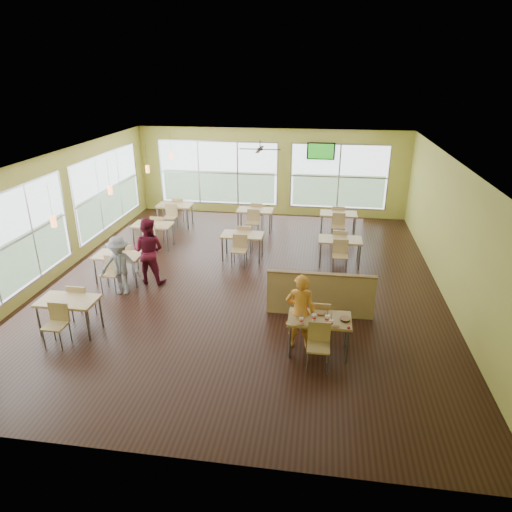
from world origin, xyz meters
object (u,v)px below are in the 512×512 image
main_table (319,323)px  half_wall_divider (320,294)px  food_basket (345,319)px  man_plaid (300,312)px

main_table → half_wall_divider: (0.00, 1.45, -0.11)m
main_table → food_basket: 0.50m
main_table → man_plaid: man_plaid is taller
half_wall_divider → main_table: bearing=-90.0°
main_table → half_wall_divider: half_wall_divider is taller
man_plaid → food_basket: man_plaid is taller
half_wall_divider → man_plaid: size_ratio=1.51×
main_table → food_basket: main_table is taller
main_table → man_plaid: size_ratio=0.96×
main_table → half_wall_divider: 1.45m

